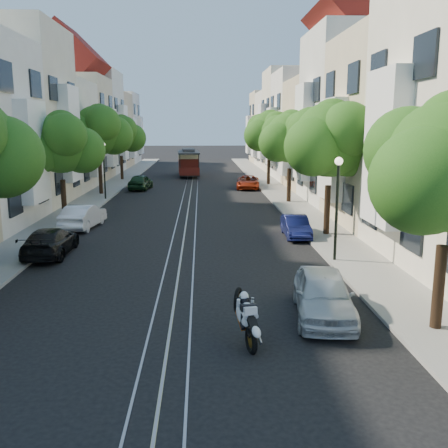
{
  "coord_description": "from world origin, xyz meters",
  "views": [
    {
      "loc": [
        0.89,
        -15.45,
        5.48
      ],
      "look_at": [
        1.77,
        3.78,
        1.69
      ],
      "focal_mm": 40.0,
      "sensor_mm": 36.0,
      "label": 1
    }
  ],
  "objects": [
    {
      "name": "lamp_west",
      "position": [
        -6.3,
        22.0,
        2.85
      ],
      "size": [
        0.32,
        0.32,
        4.16
      ],
      "color": "black",
      "rests_on": "ground"
    },
    {
      "name": "parked_car_w_mid",
      "position": [
        -5.55,
        11.56,
        0.66
      ],
      "size": [
        1.87,
        4.13,
        1.31
      ],
      "primitive_type": "imported",
      "rotation": [
        0.0,
        0.0,
        3.02
      ],
      "color": "silver",
      "rests_on": "ground"
    },
    {
      "name": "sportbike_rider",
      "position": [
        1.99,
        -3.53,
        0.76
      ],
      "size": [
        0.62,
        1.89,
        1.34
      ],
      "rotation": [
        0.0,
        0.0,
        0.21
      ],
      "color": "black",
      "rests_on": "ground"
    },
    {
      "name": "tree_w_d",
      "position": [
        -7.14,
        35.98,
        4.6
      ],
      "size": [
        4.84,
        3.99,
        6.52
      ],
      "color": "black",
      "rests_on": "ground"
    },
    {
      "name": "parked_car_e_mid",
      "position": [
        5.6,
        8.8,
        0.54
      ],
      "size": [
        1.19,
        3.28,
        1.07
      ],
      "primitive_type": "imported",
      "rotation": [
        0.0,
        0.0,
        -0.02
      ],
      "color": "#0C103D",
      "rests_on": "ground"
    },
    {
      "name": "cable_car",
      "position": [
        -0.5,
        40.13,
        1.63
      ],
      "size": [
        2.63,
        7.29,
        2.76
      ],
      "rotation": [
        0.0,
        0.0,
        0.05
      ],
      "color": "black",
      "rests_on": "ground"
    },
    {
      "name": "parked_car_w_near",
      "position": [
        -5.6,
        5.68,
        0.6
      ],
      "size": [
        1.71,
        4.17,
        1.21
      ],
      "primitive_type": "imported",
      "rotation": [
        0.0,
        0.0,
        3.15
      ],
      "color": "black",
      "rests_on": "ground"
    },
    {
      "name": "tree_e_c",
      "position": [
        7.26,
        19.98,
        4.6
      ],
      "size": [
        4.84,
        3.99,
        6.52
      ],
      "color": "black",
      "rests_on": "ground"
    },
    {
      "name": "tree_w_b",
      "position": [
        -7.14,
        13.98,
        4.4
      ],
      "size": [
        4.72,
        3.87,
        6.27
      ],
      "color": "black",
      "rests_on": "ground"
    },
    {
      "name": "rail_left",
      "position": [
        -0.55,
        28.0,
        0.01
      ],
      "size": [
        0.06,
        80.0,
        0.02
      ],
      "primitive_type": "cube",
      "color": "gray",
      "rests_on": "ground"
    },
    {
      "name": "tree_e_b",
      "position": [
        7.26,
        8.98,
        4.73
      ],
      "size": [
        4.93,
        4.08,
        6.68
      ],
      "color": "black",
      "rests_on": "ground"
    },
    {
      "name": "parked_car_e_far",
      "position": [
        5.04,
        28.45,
        0.58
      ],
      "size": [
        2.35,
        4.37,
        1.17
      ],
      "primitive_type": "imported",
      "rotation": [
        0.0,
        0.0,
        -0.1
      ],
      "color": "#99260D",
      "rests_on": "ground"
    },
    {
      "name": "townhouses_west",
      "position": [
        -11.87,
        27.91,
        5.08
      ],
      "size": [
        7.75,
        72.0,
        11.76
      ],
      "color": "silver",
      "rests_on": "ground"
    },
    {
      "name": "parked_car_w_far",
      "position": [
        -4.4,
        28.25,
        0.67
      ],
      "size": [
        2.03,
        4.1,
        1.34
      ],
      "primitive_type": "imported",
      "rotation": [
        0.0,
        0.0,
        3.03
      ],
      "color": "#14331A",
      "rests_on": "ground"
    },
    {
      "name": "rail_right",
      "position": [
        0.55,
        28.0,
        0.01
      ],
      "size": [
        0.06,
        80.0,
        0.02
      ],
      "primitive_type": "cube",
      "color": "gray",
      "rests_on": "ground"
    },
    {
      "name": "sidewalk_east",
      "position": [
        7.25,
        28.0,
        0.06
      ],
      "size": [
        2.5,
        80.0,
        0.12
      ],
      "primitive_type": "cube",
      "color": "gray",
      "rests_on": "ground"
    },
    {
      "name": "rail_slot",
      "position": [
        0.0,
        28.0,
        0.01
      ],
      "size": [
        0.06,
        80.0,
        0.02
      ],
      "primitive_type": "cube",
      "color": "gray",
      "rests_on": "ground"
    },
    {
      "name": "tree_w_c",
      "position": [
        -7.14,
        24.98,
        5.07
      ],
      "size": [
        5.13,
        4.28,
        7.09
      ],
      "color": "black",
      "rests_on": "ground"
    },
    {
      "name": "lamp_east",
      "position": [
        6.3,
        4.0,
        2.85
      ],
      "size": [
        0.32,
        0.32,
        4.16
      ],
      "color": "black",
      "rests_on": "ground"
    },
    {
      "name": "tree_e_d",
      "position": [
        7.26,
        30.98,
        4.87
      ],
      "size": [
        5.01,
        4.16,
        6.85
      ],
      "color": "black",
      "rests_on": "ground"
    },
    {
      "name": "lane_line",
      "position": [
        0.0,
        28.0,
        0.0
      ],
      "size": [
        0.08,
        80.0,
        0.01
      ],
      "primitive_type": "cube",
      "color": "tan",
      "rests_on": "ground"
    },
    {
      "name": "sidewalk_west",
      "position": [
        -7.25,
        28.0,
        0.06
      ],
      "size": [
        2.5,
        80.0,
        0.12
      ],
      "primitive_type": "cube",
      "color": "gray",
      "rests_on": "ground"
    },
    {
      "name": "ground",
      "position": [
        0.0,
        28.0,
        0.0
      ],
      "size": [
        200.0,
        200.0,
        0.0
      ],
      "primitive_type": "plane",
      "color": "black",
      "rests_on": "ground"
    },
    {
      "name": "parked_car_e_near",
      "position": [
        4.4,
        -1.83,
        0.69
      ],
      "size": [
        2.14,
        4.23,
        1.38
      ],
      "primitive_type": "imported",
      "rotation": [
        0.0,
        0.0,
        -0.13
      ],
      "color": "#B3BAC0",
      "rests_on": "ground"
    },
    {
      "name": "townhouses_east",
      "position": [
        11.87,
        27.91,
        5.18
      ],
      "size": [
        7.75,
        72.0,
        12.0
      ],
      "color": "beige",
      "rests_on": "ground"
    }
  ]
}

